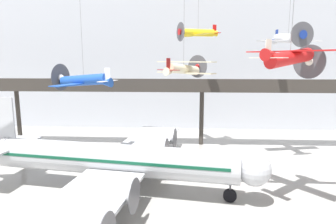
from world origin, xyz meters
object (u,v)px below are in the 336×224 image
at_px(suspended_plane_white_twin, 288,39).
at_px(suspended_plane_yellow_lowwing, 198,33).
at_px(suspended_plane_red_highwing, 290,57).
at_px(suspended_plane_cream_biplane, 184,69).
at_px(airliner_silver_main, 112,160).
at_px(suspended_plane_blue_trainer, 84,80).

relative_size(suspended_plane_white_twin, suspended_plane_yellow_lowwing, 1.16).
height_order(suspended_plane_red_highwing, suspended_plane_yellow_lowwing, suspended_plane_yellow_lowwing).
relative_size(suspended_plane_cream_biplane, suspended_plane_yellow_lowwing, 1.41).
relative_size(airliner_silver_main, suspended_plane_yellow_lowwing, 4.91).
distance_m(suspended_plane_blue_trainer, suspended_plane_yellow_lowwing, 18.33).
relative_size(airliner_silver_main, suspended_plane_red_highwing, 3.56).
bearing_deg(suspended_plane_yellow_lowwing, airliner_silver_main, 34.74).
height_order(airliner_silver_main, suspended_plane_cream_biplane, suspended_plane_cream_biplane).
distance_m(suspended_plane_blue_trainer, suspended_plane_red_highwing, 22.74).
relative_size(suspended_plane_cream_biplane, suspended_plane_red_highwing, 1.02).
bearing_deg(suspended_plane_yellow_lowwing, suspended_plane_blue_trainer, 10.99).
bearing_deg(suspended_plane_white_twin, suspended_plane_red_highwing, -28.61).
height_order(suspended_plane_cream_biplane, suspended_plane_yellow_lowwing, suspended_plane_yellow_lowwing).
height_order(suspended_plane_blue_trainer, suspended_plane_red_highwing, suspended_plane_red_highwing).
bearing_deg(suspended_plane_cream_biplane, suspended_plane_blue_trainer, 115.15).
distance_m(airliner_silver_main, suspended_plane_white_twin, 27.28).
bearing_deg(suspended_plane_blue_trainer, suspended_plane_yellow_lowwing, -125.01).
height_order(suspended_plane_red_highwing, suspended_plane_white_twin, suspended_plane_white_twin).
bearing_deg(airliner_silver_main, suspended_plane_cream_biplane, 35.02).
height_order(suspended_plane_cream_biplane, suspended_plane_blue_trainer, suspended_plane_cream_biplane).
xyz_separation_m(airliner_silver_main, suspended_plane_red_highwing, (16.57, -1.95, 10.42)).
bearing_deg(suspended_plane_white_twin, airliner_silver_main, -71.66).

